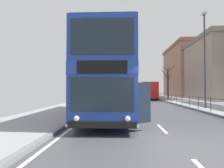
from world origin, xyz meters
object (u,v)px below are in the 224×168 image
object	(u,v)px
background_bus_far_lane	(147,90)
bare_tree_far_00	(168,82)
street_lamp_far_side	(205,53)
background_building_00	(193,71)
background_building_02	(220,68)
double_decker_bus_main	(110,79)

from	to	relation	value
background_bus_far_lane	bare_tree_far_00	xyz separation A→B (m)	(3.64, -0.80, 1.50)
background_bus_far_lane	street_lamp_far_side	world-z (taller)	street_lamp_far_side
street_lamp_far_side	bare_tree_far_00	size ratio (longest dim) A/B	1.40
background_building_00	background_building_02	bearing A→B (deg)	-93.09
double_decker_bus_main	background_building_02	bearing A→B (deg)	51.77
background_bus_far_lane	bare_tree_far_00	bearing A→B (deg)	-12.43
background_building_00	background_building_02	world-z (taller)	background_building_00
bare_tree_far_00	background_building_02	xyz separation A→B (m)	(8.48, -1.07, 2.17)
street_lamp_far_side	background_building_00	bearing A→B (deg)	72.24
background_building_00	double_decker_bus_main	bearing A→B (deg)	-116.11
street_lamp_far_side	bare_tree_far_00	bearing A→B (deg)	86.76
double_decker_bus_main	street_lamp_far_side	world-z (taller)	street_lamp_far_side
background_bus_far_lane	background_building_00	bearing A→B (deg)	45.45
street_lamp_far_side	bare_tree_far_00	xyz separation A→B (m)	(1.04, 18.31, -1.73)
double_decker_bus_main	background_building_02	world-z (taller)	background_building_02
bare_tree_far_00	background_building_02	distance (m)	8.82
double_decker_bus_main	background_bus_far_lane	xyz separation A→B (m)	(5.20, 23.87, -0.77)
double_decker_bus_main	background_building_02	distance (m)	28.16
background_bus_far_lane	background_building_02	bearing A→B (deg)	-8.77
street_lamp_far_side	background_bus_far_lane	bearing A→B (deg)	97.77
double_decker_bus_main	bare_tree_far_00	distance (m)	24.72
street_lamp_far_side	background_building_02	size ratio (longest dim) A/B	0.61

